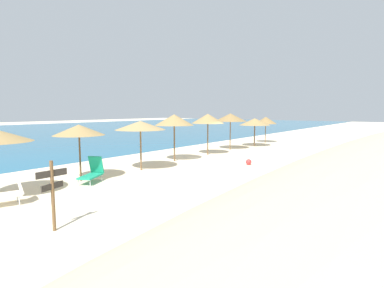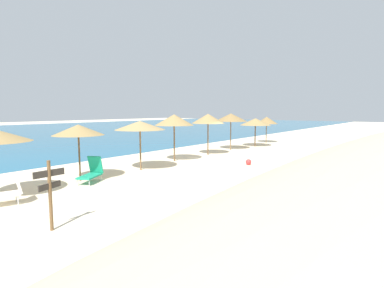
{
  "view_description": "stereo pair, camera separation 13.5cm",
  "coord_description": "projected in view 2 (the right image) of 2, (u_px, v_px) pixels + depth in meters",
  "views": [
    {
      "loc": [
        -17.07,
        -10.11,
        3.19
      ],
      "look_at": [
        -1.37,
        1.93,
        1.01
      ],
      "focal_mm": 28.53,
      "sensor_mm": 36.0,
      "label": 1
    },
    {
      "loc": [
        -16.98,
        -10.22,
        3.19
      ],
      "look_at": [
        -1.37,
        1.93,
        1.01
      ],
      "focal_mm": 28.53,
      "sensor_mm": 36.0,
      "label": 2
    }
  ],
  "objects": [
    {
      "name": "ground_plane",
      "position": [
        228.0,
        160.0,
        19.91
      ],
      "size": [
        160.0,
        160.0,
        0.0
      ],
      "primitive_type": "plane",
      "color": "beige"
    },
    {
      "name": "lounge_chair_1",
      "position": [
        92.0,
        172.0,
        13.63
      ],
      "size": [
        1.46,
        1.17,
        1.13
      ],
      "rotation": [
        0.0,
        0.0,
        2.05
      ],
      "color": "#199972",
      "rests_on": "ground_plane"
    },
    {
      "name": "beach_umbrella_7",
      "position": [
        267.0,
        120.0,
        30.17
      ],
      "size": [
        2.15,
        2.15,
        2.57
      ],
      "color": "brown",
      "rests_on": "ground_plane"
    },
    {
      "name": "beach_umbrella_6",
      "position": [
        255.0,
        122.0,
        26.95
      ],
      "size": [
        2.7,
        2.7,
        2.5
      ],
      "color": "brown",
      "rests_on": "ground_plane"
    },
    {
      "name": "sea_water",
      "position": [
        6.0,
        134.0,
        41.15
      ],
      "size": [
        160.0,
        56.09,
        0.01
      ],
      "primitive_type": "cube",
      "color": "#1E6B93",
      "rests_on": "ground_plane"
    },
    {
      "name": "beach_umbrella_1",
      "position": [
        78.0,
        130.0,
        13.68
      ],
      "size": [
        2.27,
        2.27,
        2.56
      ],
      "color": "brown",
      "rests_on": "ground_plane"
    },
    {
      "name": "beach_ball",
      "position": [
        248.0,
        162.0,
        17.94
      ],
      "size": [
        0.34,
        0.34,
        0.34
      ],
      "primitive_type": "sphere",
      "color": "red",
      "rests_on": "ground_plane"
    },
    {
      "name": "beach_umbrella_3",
      "position": [
        174.0,
        120.0,
        19.06
      ],
      "size": [
        2.45,
        2.45,
        2.95
      ],
      "color": "brown",
      "rests_on": "ground_plane"
    },
    {
      "name": "wooden_signpost",
      "position": [
        50.0,
        189.0,
        8.04
      ],
      "size": [
        0.84,
        0.24,
        1.89
      ],
      "rotation": [
        0.0,
        0.0,
        0.02
      ],
      "color": "brown",
      "rests_on": "ground_plane"
    },
    {
      "name": "beach_umbrella_5",
      "position": [
        231.0,
        117.0,
        24.66
      ],
      "size": [
        2.63,
        2.63,
        2.96
      ],
      "color": "brown",
      "rests_on": "ground_plane"
    },
    {
      "name": "beach_umbrella_4",
      "position": [
        208.0,
        119.0,
        21.79
      ],
      "size": [
        2.36,
        2.36,
        2.96
      ],
      "color": "brown",
      "rests_on": "ground_plane"
    },
    {
      "name": "beach_umbrella_2",
      "position": [
        140.0,
        125.0,
        16.19
      ],
      "size": [
        2.68,
        2.68,
        2.64
      ],
      "color": "brown",
      "rests_on": "ground_plane"
    },
    {
      "name": "lounge_chair_0",
      "position": [
        4.0,
        192.0,
        10.26
      ],
      "size": [
        1.45,
        0.98,
        1.0
      ],
      "rotation": [
        0.0,
        0.0,
        1.29
      ],
      "color": "white",
      "rests_on": "ground_plane"
    }
  ]
}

